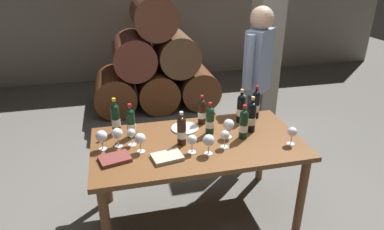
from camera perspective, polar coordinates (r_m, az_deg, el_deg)
ground_plane at (r=3.19m, az=0.87°, el=-16.53°), size 14.00×14.00×0.00m
cellar_back_wall at (r=6.59m, az=-8.54°, el=18.37°), size 10.00×0.24×2.80m
barrel_stack at (r=5.16m, az=-6.26°, el=8.41°), size 1.86×0.90×1.69m
stone_pillar at (r=4.43m, az=12.61°, el=13.73°), size 0.32×0.32×2.60m
dining_table at (r=2.79m, az=0.96°, el=-6.17°), size 1.70×0.90×0.76m
wine_bottle_0 at (r=2.82m, az=3.06°, el=-0.89°), size 0.07×0.07×0.28m
wine_bottle_1 at (r=3.05m, az=8.30°, el=1.13°), size 0.07×0.07×0.32m
wine_bottle_2 at (r=2.78m, az=8.74°, el=-1.52°), size 0.07×0.07×0.30m
wine_bottle_3 at (r=3.00m, az=1.69°, el=0.63°), size 0.07×0.07×0.27m
wine_bottle_4 at (r=3.16m, az=10.76°, el=1.81°), size 0.07×0.07×0.31m
wine_bottle_5 at (r=2.65m, az=-1.77°, el=-2.63°), size 0.07×0.07×0.29m
wine_bottle_6 at (r=2.89m, az=-12.82°, el=-0.57°), size 0.07×0.07×0.32m
wine_bottle_7 at (r=2.90m, az=10.07°, el=-0.30°), size 0.07×0.07×0.32m
wine_bottle_8 at (r=2.81m, az=-10.30°, el=-1.32°), size 0.07×0.07×0.30m
wine_glass_0 at (r=2.68m, az=-15.11°, el=-3.52°), size 0.09×0.09×0.16m
wine_glass_1 at (r=2.69m, az=-10.24°, el=-3.15°), size 0.07×0.07×0.14m
wine_glass_2 at (r=2.63m, az=5.60°, el=-3.50°), size 0.07×0.07×0.15m
wine_glass_3 at (r=2.55m, az=0.00°, el=-4.30°), size 0.08×0.08×0.15m
wine_glass_4 at (r=2.59m, az=-8.78°, el=-4.05°), size 0.09×0.09×0.16m
wine_glass_5 at (r=2.53m, az=2.85°, el=-4.37°), size 0.09×0.09×0.16m
wine_glass_6 at (r=2.78m, az=6.25°, el=-1.68°), size 0.09×0.09×0.16m
wine_glass_7 at (r=2.78m, az=16.63°, el=-2.84°), size 0.08×0.08×0.15m
wine_glass_8 at (r=2.69m, az=-12.56°, el=-3.13°), size 0.09×0.09×0.16m
tasting_notebook at (r=2.56m, az=-12.95°, el=-7.25°), size 0.25×0.21×0.03m
leather_ledger at (r=2.53m, az=-4.23°, el=-7.10°), size 0.24×0.20×0.03m
serving_plate at (r=2.95m, az=-1.20°, el=-2.25°), size 0.24×0.24×0.01m
sommelier_presenting at (r=3.55m, az=10.99°, el=6.89°), size 0.39×0.36×1.72m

